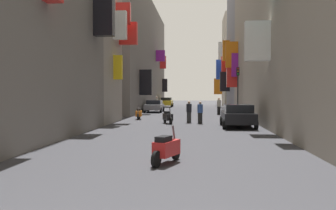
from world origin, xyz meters
TOP-DOWN VIEW (x-y plane):
  - ground_plane at (0.00, 30.00)m, footprint 140.00×140.00m
  - building_left_far at (-7.99, 44.41)m, footprint 7.27×31.20m
  - building_right_near at (7.99, 19.00)m, footprint 7.39×37.96m
  - building_right_mid_a at (7.99, 43.57)m, footprint 7.24×11.21m
  - building_right_mid_c at (7.98, 56.06)m, footprint 7.37×7.88m
  - parked_car_grey at (-3.88, 37.12)m, footprint 1.95×4.25m
  - parked_car_black at (3.48, 20.11)m, footprint 2.03×3.93m
  - parked_car_yellow at (-3.89, 51.89)m, footprint 1.93×4.08m
  - scooter_red at (0.10, 8.39)m, footprint 0.79×1.75m
  - scooter_black at (-1.10, 22.46)m, footprint 0.83×1.84m
  - scooter_orange at (-3.78, 26.22)m, footprint 0.52×1.80m
  - pedestrian_crossing at (-4.08, 41.04)m, footprint 0.53×0.53m
  - pedestrian_near_left at (1.16, 22.65)m, footprint 0.46×0.46m
  - pedestrian_near_right at (0.36, 23.29)m, footprint 0.47×0.47m
  - pedestrian_mid_street at (3.01, 32.89)m, footprint 0.52×0.52m
  - traffic_light_near_corner at (4.64, 31.04)m, footprint 0.26×0.34m

SIDE VIEW (x-z plane):
  - ground_plane at x=0.00m, z-range 0.00..0.00m
  - scooter_orange at x=-3.78m, z-range -0.10..1.03m
  - scooter_red at x=0.10m, z-range -0.10..1.03m
  - scooter_black at x=-1.10m, z-range -0.10..1.03m
  - parked_car_grey at x=-3.88m, z-range 0.05..1.38m
  - parked_car_black at x=3.48m, z-range 0.04..1.46m
  - pedestrian_near_left at x=1.16m, z-range -0.01..1.53m
  - parked_car_yellow at x=-3.89m, z-range 0.04..1.50m
  - pedestrian_near_right at x=0.36m, z-range -0.01..1.55m
  - pedestrian_mid_street at x=3.01m, z-range 0.00..1.65m
  - pedestrian_crossing at x=-4.08m, z-range 0.00..1.70m
  - traffic_light_near_corner at x=4.64m, z-range 0.80..5.29m
  - building_left_far at x=-7.99m, z-range 0.00..14.07m
  - building_right_mid_c at x=7.98m, z-range -0.01..14.49m
  - building_right_near at x=7.99m, z-range 0.00..14.94m
  - building_right_mid_a at x=7.99m, z-range -0.01..16.27m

